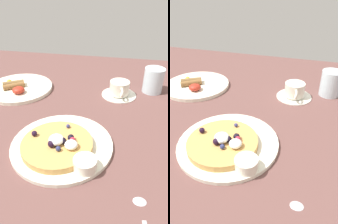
% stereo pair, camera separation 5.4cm
% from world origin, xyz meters
% --- Properties ---
extents(ground_plane, '(1.80, 1.36, 0.03)m').
position_xyz_m(ground_plane, '(0.00, 0.00, -0.01)').
color(ground_plane, brown).
extents(pancake_plate, '(0.27, 0.27, 0.01)m').
position_xyz_m(pancake_plate, '(-0.03, -0.08, 0.01)').
color(pancake_plate, white).
rests_on(pancake_plate, ground_plane).
extents(pancake_with_berries, '(0.19, 0.19, 0.04)m').
position_xyz_m(pancake_with_berries, '(-0.03, -0.10, 0.02)').
color(pancake_with_berries, tan).
rests_on(pancake_with_berries, pancake_plate).
extents(syrup_ramekin, '(0.06, 0.06, 0.03)m').
position_xyz_m(syrup_ramekin, '(0.05, -0.16, 0.03)').
color(syrup_ramekin, white).
rests_on(syrup_ramekin, pancake_plate).
extents(breakfast_plate, '(0.26, 0.26, 0.01)m').
position_xyz_m(breakfast_plate, '(-0.29, 0.21, 0.01)').
color(breakfast_plate, white).
rests_on(breakfast_plate, ground_plane).
extents(fried_breakfast, '(0.13, 0.12, 0.03)m').
position_xyz_m(fried_breakfast, '(-0.30, 0.19, 0.02)').
color(fried_breakfast, brown).
rests_on(fried_breakfast, breakfast_plate).
extents(coffee_saucer, '(0.13, 0.13, 0.01)m').
position_xyz_m(coffee_saucer, '(0.11, 0.24, 0.00)').
color(coffee_saucer, white).
rests_on(coffee_saucer, ground_plane).
extents(coffee_cup, '(0.07, 0.10, 0.05)m').
position_xyz_m(coffee_cup, '(0.11, 0.24, 0.03)').
color(coffee_cup, white).
rests_on(coffee_cup, coffee_saucer).
extents(teaspoon, '(0.04, 0.13, 0.01)m').
position_xyz_m(teaspoon, '(0.18, -0.24, 0.00)').
color(teaspoon, silver).
rests_on(teaspoon, ground_plane).
extents(water_glass, '(0.08, 0.08, 0.10)m').
position_xyz_m(water_glass, '(0.23, 0.30, 0.05)').
color(water_glass, silver).
rests_on(water_glass, ground_plane).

